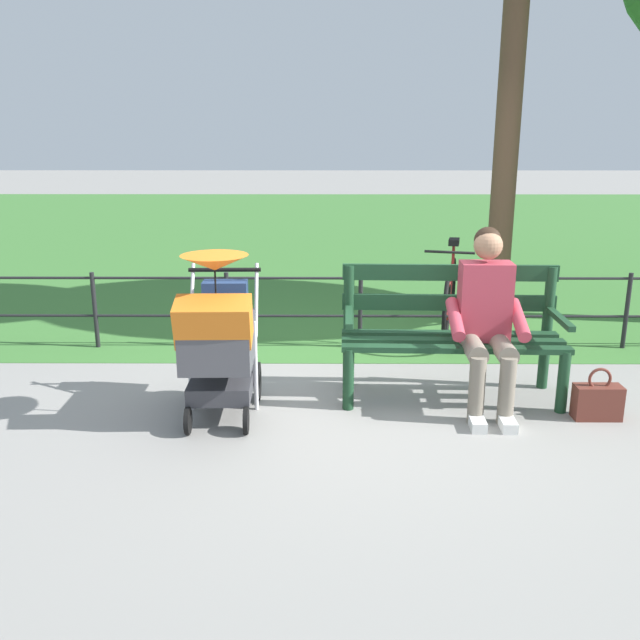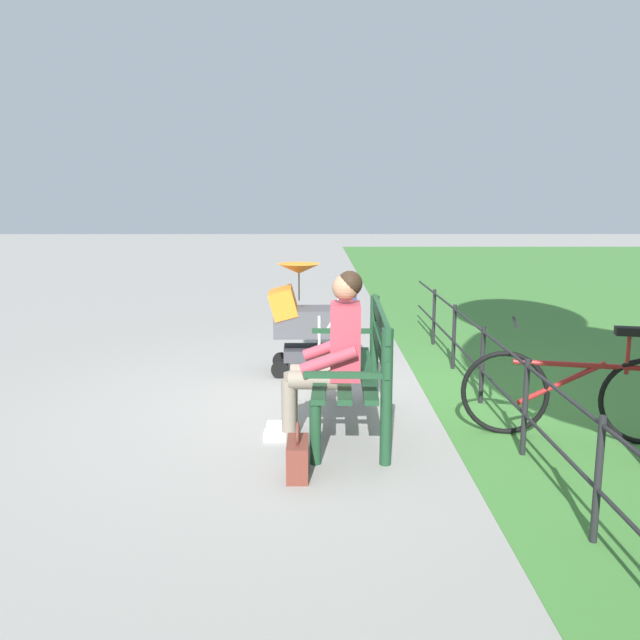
{
  "view_description": "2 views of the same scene",
  "coord_description": "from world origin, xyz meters",
  "px_view_note": "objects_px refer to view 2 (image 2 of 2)",
  "views": [
    {
      "loc": [
        0.33,
        4.73,
        1.92
      ],
      "look_at": [
        0.36,
        0.1,
        0.64
      ],
      "focal_mm": 38.47,
      "sensor_mm": 36.0,
      "label": 1
    },
    {
      "loc": [
        -5.56,
        0.21,
        1.78
      ],
      "look_at": [
        0.35,
        0.18,
        0.69
      ],
      "focal_mm": 36.45,
      "sensor_mm": 36.0,
      "label": 2
    }
  ],
  "objects_px": {
    "park_bench": "(359,363)",
    "person_on_bench": "(331,350)",
    "handbag": "(298,458)",
    "stroller": "(306,317)",
    "bicycle": "(575,393)"
  },
  "relations": [
    {
      "from": "stroller",
      "to": "bicycle",
      "type": "bearing_deg",
      "value": -133.26
    },
    {
      "from": "person_on_bench",
      "to": "stroller",
      "type": "relative_size",
      "value": 1.11
    },
    {
      "from": "park_bench",
      "to": "person_on_bench",
      "type": "height_order",
      "value": "person_on_bench"
    },
    {
      "from": "person_on_bench",
      "to": "handbag",
      "type": "distance_m",
      "value": 0.95
    },
    {
      "from": "park_bench",
      "to": "person_on_bench",
      "type": "xyz_separation_m",
      "value": [
        -0.2,
        0.22,
        0.15
      ]
    },
    {
      "from": "person_on_bench",
      "to": "handbag",
      "type": "relative_size",
      "value": 3.45
    },
    {
      "from": "person_on_bench",
      "to": "park_bench",
      "type": "bearing_deg",
      "value": -47.43
    },
    {
      "from": "stroller",
      "to": "bicycle",
      "type": "height_order",
      "value": "stroller"
    },
    {
      "from": "bicycle",
      "to": "park_bench",
      "type": "bearing_deg",
      "value": 79.98
    },
    {
      "from": "stroller",
      "to": "handbag",
      "type": "bearing_deg",
      "value": 179.62
    },
    {
      "from": "stroller",
      "to": "bicycle",
      "type": "distance_m",
      "value": 2.82
    },
    {
      "from": "handbag",
      "to": "person_on_bench",
      "type": "bearing_deg",
      "value": -17.27
    },
    {
      "from": "handbag",
      "to": "bicycle",
      "type": "height_order",
      "value": "bicycle"
    },
    {
      "from": "stroller",
      "to": "handbag",
      "type": "xyz_separation_m",
      "value": [
        -2.59,
        0.02,
        -0.47
      ]
    },
    {
      "from": "stroller",
      "to": "handbag",
      "type": "relative_size",
      "value": 3.11
    }
  ]
}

